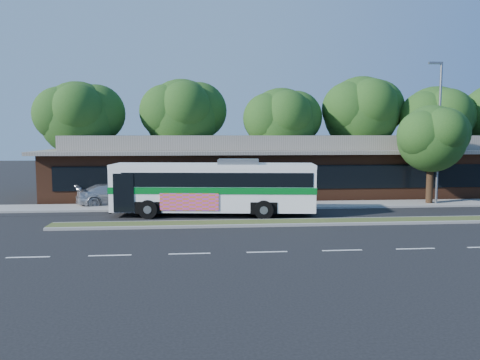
{
  "coord_description": "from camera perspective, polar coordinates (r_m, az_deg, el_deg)",
  "views": [
    {
      "loc": [
        -5.58,
        -22.67,
        4.6
      ],
      "look_at": [
        -3.34,
        3.33,
        2.0
      ],
      "focal_mm": 35.0,
      "sensor_mm": 36.0,
      "label": 1
    }
  ],
  "objects": [
    {
      "name": "ground",
      "position": [
        23.79,
        8.77,
        -5.52
      ],
      "size": [
        120.0,
        120.0,
        0.0
      ],
      "primitive_type": "plane",
      "color": "black",
      "rests_on": "ground"
    },
    {
      "name": "median_strip",
      "position": [
        24.35,
        8.44,
        -5.08
      ],
      "size": [
        26.0,
        1.1,
        0.15
      ],
      "primitive_type": "cube",
      "color": "#3E4B20",
      "rests_on": "ground"
    },
    {
      "name": "sidewalk",
      "position": [
        29.94,
        5.87,
        -3.06
      ],
      "size": [
        44.0,
        2.6,
        0.12
      ],
      "primitive_type": "cube",
      "color": "gray",
      "rests_on": "ground"
    },
    {
      "name": "parking_lot",
      "position": [
        35.25,
        -25.54,
        -2.36
      ],
      "size": [
        14.0,
        12.0,
        0.01
      ],
      "primitive_type": "cube",
      "color": "black",
      "rests_on": "ground"
    },
    {
      "name": "plaza_building",
      "position": [
        36.18,
        3.95,
        1.76
      ],
      "size": [
        33.2,
        11.2,
        4.45
      ],
      "color": "#512A19",
      "rests_on": "ground"
    },
    {
      "name": "lamp_post",
      "position": [
        32.42,
        23.03,
        5.78
      ],
      "size": [
        0.93,
        0.18,
        9.07
      ],
      "color": "slate",
      "rests_on": "ground"
    },
    {
      "name": "tree_bg_a",
      "position": [
        38.88,
        -18.47,
        7.27
      ],
      "size": [
        6.47,
        5.8,
        8.63
      ],
      "color": "black",
      "rests_on": "ground"
    },
    {
      "name": "tree_bg_b",
      "position": [
        38.85,
        -6.45,
        7.93
      ],
      "size": [
        6.69,
        6.0,
        9.0
      ],
      "color": "black",
      "rests_on": "ground"
    },
    {
      "name": "tree_bg_c",
      "position": [
        38.46,
        5.57,
        7.14
      ],
      "size": [
        6.24,
        5.6,
        8.26
      ],
      "color": "black",
      "rests_on": "ground"
    },
    {
      "name": "tree_bg_d",
      "position": [
        41.31,
        15.07,
        8.02
      ],
      "size": [
        6.91,
        6.2,
        9.37
      ],
      "color": "black",
      "rests_on": "ground"
    },
    {
      "name": "tree_bg_e",
      "position": [
        42.79,
        23.1,
        6.77
      ],
      "size": [
        6.47,
        5.8,
        8.5
      ],
      "color": "black",
      "rests_on": "ground"
    },
    {
      "name": "transit_bus",
      "position": [
        26.26,
        -3.14,
        -0.52
      ],
      "size": [
        11.47,
        3.7,
        3.17
      ],
      "rotation": [
        0.0,
        0.0,
        -0.11
      ],
      "color": "white",
      "rests_on": "ground"
    },
    {
      "name": "sedan",
      "position": [
        31.21,
        -15.08,
        -1.71
      ],
      "size": [
        5.09,
        3.31,
        1.37
      ],
      "primitive_type": "imported",
      "rotation": [
        0.0,
        0.0,
        1.89
      ],
      "color": "silver",
      "rests_on": "ground"
    },
    {
      "name": "sidewalk_tree",
      "position": [
        32.68,
        22.72,
        4.83
      ],
      "size": [
        4.76,
        4.27,
        6.4
      ],
      "color": "black",
      "rests_on": "ground"
    }
  ]
}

